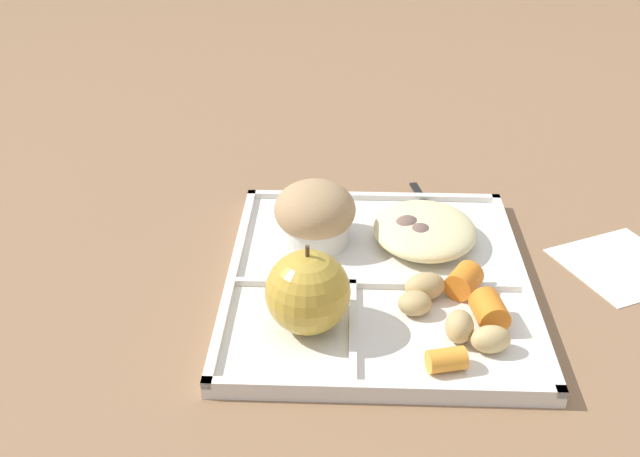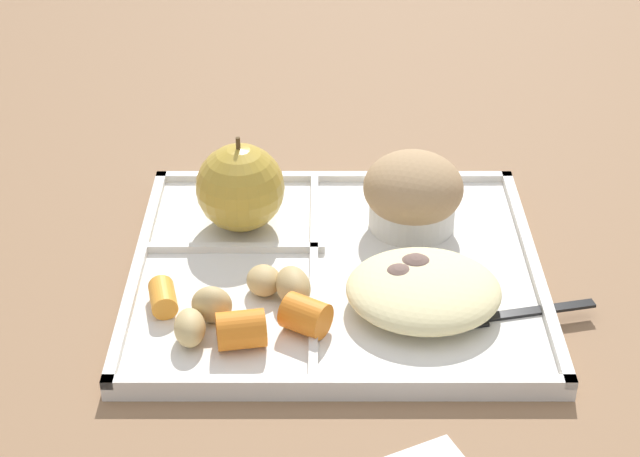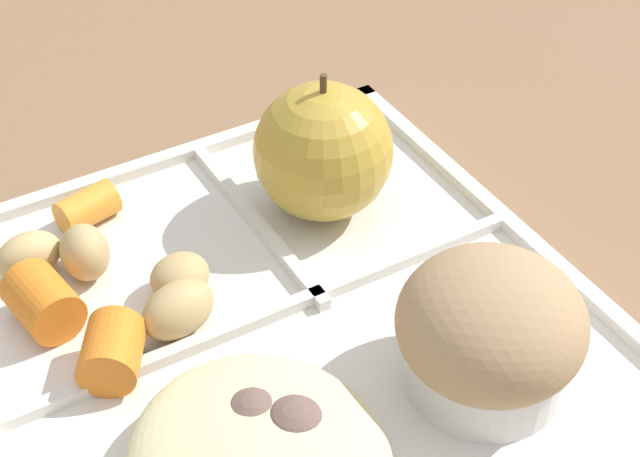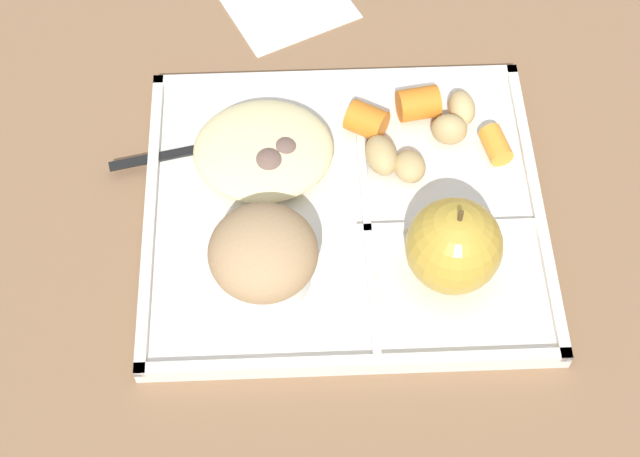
# 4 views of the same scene
# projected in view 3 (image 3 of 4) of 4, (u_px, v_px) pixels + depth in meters

# --- Properties ---
(ground) EXTENTS (6.00, 6.00, 0.00)m
(ground) POSITION_uv_depth(u_px,v_px,m) (293.00, 355.00, 0.48)
(ground) COLOR #846042
(lunch_tray) EXTENTS (0.32, 0.28, 0.02)m
(lunch_tray) POSITION_uv_depth(u_px,v_px,m) (292.00, 346.00, 0.47)
(lunch_tray) COLOR silver
(lunch_tray) RESTS_ON ground
(green_apple) EXTENTS (0.07, 0.07, 0.08)m
(green_apple) POSITION_uv_depth(u_px,v_px,m) (323.00, 151.00, 0.52)
(green_apple) COLOR #B79333
(green_apple) RESTS_ON lunch_tray
(bran_muffin) EXTENTS (0.08, 0.08, 0.07)m
(bran_muffin) POSITION_uv_depth(u_px,v_px,m) (490.00, 333.00, 0.43)
(bran_muffin) COLOR silver
(bran_muffin) RESTS_ON lunch_tray
(carrot_slice_small) EXTENTS (0.04, 0.03, 0.03)m
(carrot_slice_small) POSITION_uv_depth(u_px,v_px,m) (43.00, 302.00, 0.47)
(carrot_slice_small) COLOR orange
(carrot_slice_small) RESTS_ON lunch_tray
(carrot_slice_center) EXTENTS (0.04, 0.04, 0.03)m
(carrot_slice_center) POSITION_uv_depth(u_px,v_px,m) (112.00, 352.00, 0.45)
(carrot_slice_center) COLOR orange
(carrot_slice_center) RESTS_ON lunch_tray
(carrot_slice_back) EXTENTS (0.03, 0.03, 0.02)m
(carrot_slice_back) POSITION_uv_depth(u_px,v_px,m) (87.00, 208.00, 0.53)
(carrot_slice_back) COLOR orange
(carrot_slice_back) RESTS_ON lunch_tray
(potato_chunk_wedge) EXTENTS (0.03, 0.04, 0.02)m
(potato_chunk_wedge) POSITION_uv_depth(u_px,v_px,m) (180.00, 277.00, 0.49)
(potato_chunk_wedge) COLOR tan
(potato_chunk_wedge) RESTS_ON lunch_tray
(potato_chunk_small) EXTENTS (0.03, 0.04, 0.02)m
(potato_chunk_small) POSITION_uv_depth(u_px,v_px,m) (29.00, 256.00, 0.50)
(potato_chunk_small) COLOR tan
(potato_chunk_small) RESTS_ON lunch_tray
(potato_chunk_large) EXTENTS (0.03, 0.03, 0.03)m
(potato_chunk_large) POSITION_uv_depth(u_px,v_px,m) (85.00, 252.00, 0.50)
(potato_chunk_large) COLOR tan
(potato_chunk_large) RESTS_ON lunch_tray
(potato_chunk_browned) EXTENTS (0.03, 0.04, 0.03)m
(potato_chunk_browned) POSITION_uv_depth(u_px,v_px,m) (178.00, 309.00, 0.47)
(potato_chunk_browned) COLOR tan
(potato_chunk_browned) RESTS_ON lunch_tray
(meatball_back) EXTENTS (0.03, 0.03, 0.03)m
(meatball_back) POSITION_uv_depth(u_px,v_px,m) (294.00, 435.00, 0.41)
(meatball_back) COLOR brown
(meatball_back) RESTS_ON lunch_tray
(meatball_front) EXTENTS (0.03, 0.03, 0.03)m
(meatball_front) POSITION_uv_depth(u_px,v_px,m) (253.00, 425.00, 0.41)
(meatball_front) COLOR brown
(meatball_front) RESTS_ON lunch_tray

